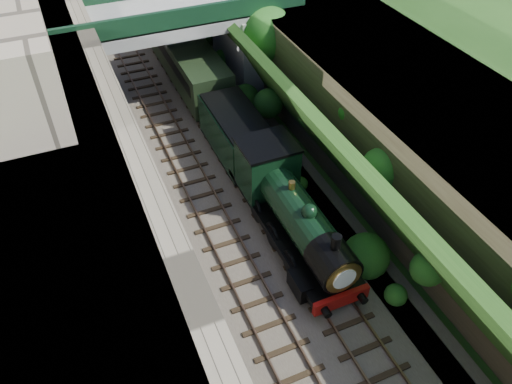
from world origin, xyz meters
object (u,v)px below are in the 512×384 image
road_bridge (184,38)px  tree (269,35)px  locomotive (292,212)px  tender (237,136)px

road_bridge → tree: 5.87m
road_bridge → locomotive: bearing=-89.1°
road_bridge → tree: (4.97, -3.07, 0.57)m
tree → locomotive: size_ratio=0.65×
road_bridge → locomotive: road_bridge is taller
tree → tender: size_ratio=1.10×
road_bridge → tender: (0.26, -8.88, -2.46)m
tree → tender: tree is taller
road_bridge → tree: bearing=-31.7°
road_bridge → tender: road_bridge is taller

